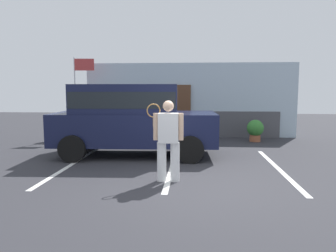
# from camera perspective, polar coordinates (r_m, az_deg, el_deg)

# --- Properties ---
(ground_plane) EXTENTS (40.00, 40.00, 0.00)m
(ground_plane) POSITION_cam_1_polar(r_m,az_deg,el_deg) (6.70, 3.08, -10.15)
(ground_plane) COLOR #2D2D33
(parking_stripe_0) EXTENTS (0.12, 4.40, 0.01)m
(parking_stripe_0) POSITION_cam_1_polar(r_m,az_deg,el_deg) (8.72, -16.56, -6.49)
(parking_stripe_0) COLOR silver
(parking_stripe_0) RESTS_ON ground_plane
(parking_stripe_1) EXTENTS (0.12, 4.40, 0.01)m
(parking_stripe_1) POSITION_cam_1_polar(r_m,az_deg,el_deg) (8.16, 0.74, -7.09)
(parking_stripe_1) COLOR silver
(parking_stripe_1) RESTS_ON ground_plane
(parking_stripe_2) EXTENTS (0.12, 4.40, 0.01)m
(parking_stripe_2) POSITION_cam_1_polar(r_m,az_deg,el_deg) (8.40, 18.73, -7.04)
(parking_stripe_2) COLOR silver
(parking_stripe_2) RESTS_ON ground_plane
(house_frontage) EXTENTS (8.47, 0.40, 2.97)m
(house_frontage) POSITION_cam_1_polar(r_m,az_deg,el_deg) (13.30, 3.84, 4.18)
(house_frontage) COLOR silver
(house_frontage) RESTS_ON ground_plane
(parked_suv) EXTENTS (4.68, 2.32, 2.05)m
(parked_suv) POSITION_cam_1_polar(r_m,az_deg,el_deg) (9.43, -6.38, 1.72)
(parked_suv) COLOR #141938
(parked_suv) RESTS_ON ground_plane
(tennis_player_man) EXTENTS (0.77, 0.27, 1.69)m
(tennis_player_man) POSITION_cam_1_polar(r_m,az_deg,el_deg) (6.73, 0.02, -2.36)
(tennis_player_man) COLOR white
(tennis_player_man) RESTS_ON ground_plane
(potted_plant_by_porch) EXTENTS (0.61, 0.61, 0.81)m
(potted_plant_by_porch) POSITION_cam_1_polar(r_m,az_deg,el_deg) (12.39, 15.05, -0.59)
(potted_plant_by_porch) COLOR #9E5638
(potted_plant_by_porch) RESTS_ON ground_plane
(flag_pole) EXTENTS (0.80, 0.08, 3.14)m
(flag_pole) POSITION_cam_1_polar(r_m,az_deg,el_deg) (13.17, -15.27, 7.32)
(flag_pole) COLOR silver
(flag_pole) RESTS_ON ground_plane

